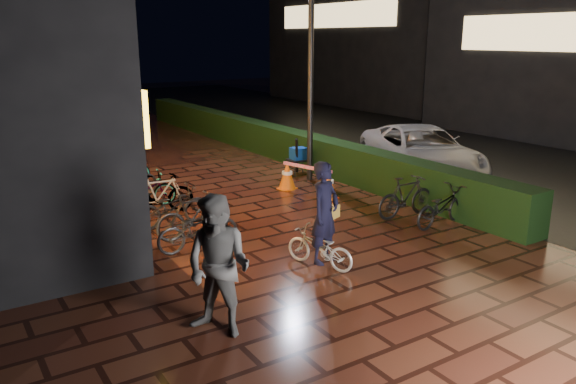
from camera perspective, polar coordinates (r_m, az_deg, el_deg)
ground at (r=10.86m, az=5.19°, el=-5.31°), size 80.00×80.00×0.00m
asphalt_road at (r=20.42m, az=16.64°, el=3.99°), size 11.00×60.00×0.01m
hedge at (r=18.93m, az=-1.77°, el=5.29°), size 0.70×20.00×1.00m
bystander_person at (r=7.41m, az=-7.07°, el=-7.53°), size 1.12×1.18×1.92m
van at (r=16.44m, az=13.35°, el=4.04°), size 4.09×5.51×1.39m
lamp_post_hedge at (r=15.22m, az=2.32°, el=12.98°), size 0.55×0.17×5.79m
lamp_post_sf at (r=15.92m, az=-19.65°, el=10.35°), size 0.46×0.15×4.84m
cyclist at (r=9.55m, az=3.51°, el=-3.80°), size 0.90×1.38×1.87m
traffic_barrier at (r=14.19m, az=1.94°, el=1.26°), size 0.84×1.78×0.73m
cart_assembly at (r=16.07m, az=1.10°, el=3.78°), size 0.66×0.63×1.14m
parked_bikes_storefront at (r=12.79m, az=-13.29°, el=-0.41°), size 1.89×6.02×0.93m
parked_bikes_hedge at (r=12.35m, az=13.73°, el=-0.98°), size 1.81×1.44×0.93m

